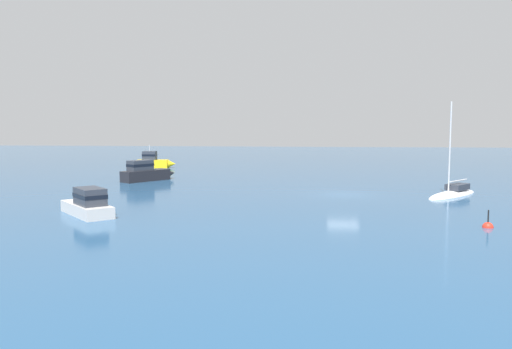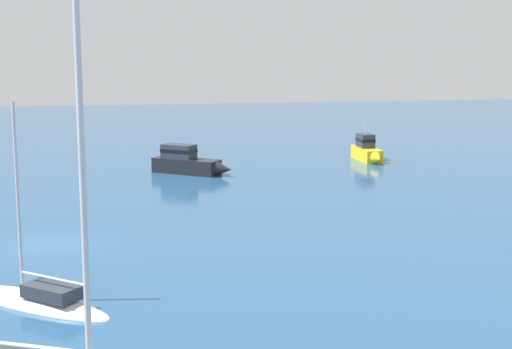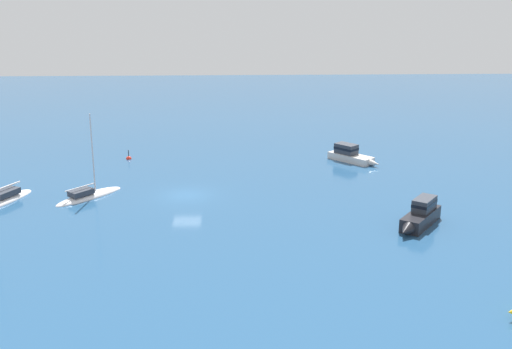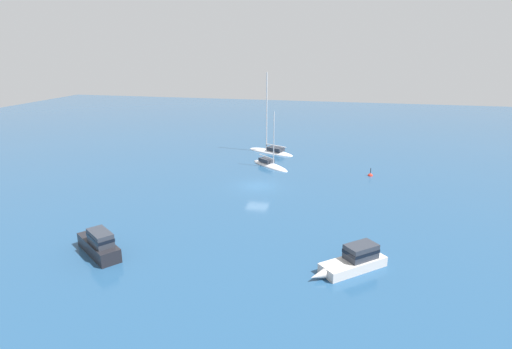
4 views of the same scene
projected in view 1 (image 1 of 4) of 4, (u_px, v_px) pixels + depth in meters
name	position (u px, v px, depth m)	size (l,w,h in m)	color
ground_plane	(343.00, 195.00, 42.84)	(160.00, 160.00, 0.00)	navy
ketch	(453.00, 194.00, 42.30)	(5.78, 6.32, 7.79)	white
motor_cruiser	(147.00, 172.00, 52.67)	(4.71, 5.74, 2.08)	black
cabin_cruiser	(87.00, 204.00, 33.47)	(5.05, 5.41, 1.78)	silver
motor_cruiser_1	(154.00, 161.00, 67.46)	(4.94, 1.44, 2.91)	yellow
channel_buoy	(488.00, 227.00, 29.60)	(0.60, 0.60, 1.29)	red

